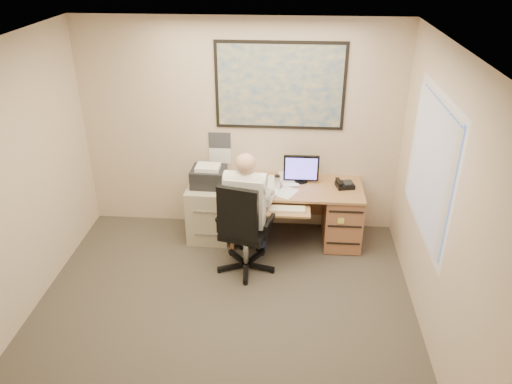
# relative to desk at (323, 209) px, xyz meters

# --- Properties ---
(room_shell) EXTENTS (4.00, 4.50, 2.70)m
(room_shell) POSITION_rel_desk_xyz_m (-1.07, -1.90, 0.91)
(room_shell) COLOR #3E3930
(room_shell) RESTS_ON ground
(desk) EXTENTS (1.60, 0.97, 1.10)m
(desk) POSITION_rel_desk_xyz_m (0.00, 0.00, 0.00)
(desk) COLOR #AA7949
(desk) RESTS_ON ground
(world_map) EXTENTS (1.56, 0.03, 1.06)m
(world_map) POSITION_rel_desk_xyz_m (-0.58, 0.33, 1.46)
(world_map) COLOR #1E4C93
(world_map) RESTS_ON room_shell
(wall_calendar) EXTENTS (0.28, 0.01, 0.42)m
(wall_calendar) POSITION_rel_desk_xyz_m (-1.33, 0.34, 0.64)
(wall_calendar) COLOR white
(wall_calendar) RESTS_ON room_shell
(window_blinds) EXTENTS (0.06, 1.40, 1.30)m
(window_blinds) POSITION_rel_desk_xyz_m (0.90, -1.10, 1.11)
(window_blinds) COLOR beige
(window_blinds) RESTS_ON room_shell
(filing_cabinet) EXTENTS (0.54, 0.64, 1.00)m
(filing_cabinet) POSITION_rel_desk_xyz_m (-1.43, -0.01, -0.01)
(filing_cabinet) COLOR #B4AA91
(filing_cabinet) RESTS_ON ground
(office_chair) EXTENTS (0.84, 0.84, 1.16)m
(office_chair) POSITION_rel_desk_xyz_m (-0.90, -0.75, -0.10)
(office_chair) COLOR black
(office_chair) RESTS_ON ground
(person) EXTENTS (0.69, 0.91, 1.44)m
(person) POSITION_rel_desk_xyz_m (-0.91, -0.67, 0.28)
(person) COLOR silver
(person) RESTS_ON office_chair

